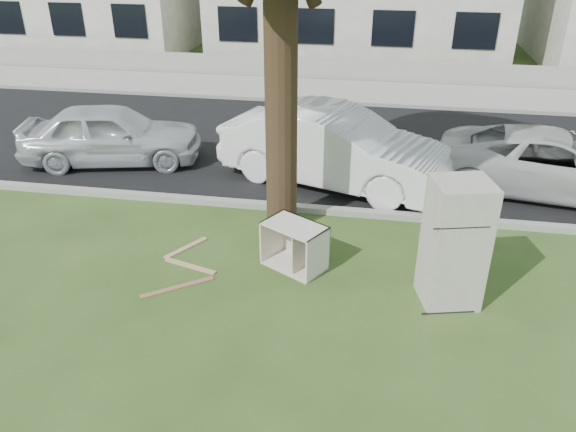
% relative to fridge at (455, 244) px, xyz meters
% --- Properties ---
extents(ground, '(120.00, 120.00, 0.00)m').
position_rel_fridge_xyz_m(ground, '(-2.35, -0.05, -0.93)').
color(ground, '#2B4719').
extents(road, '(120.00, 7.00, 0.01)m').
position_rel_fridge_xyz_m(road, '(-2.35, 5.95, -0.93)').
color(road, black).
rests_on(road, ground).
extents(kerb_near, '(120.00, 0.18, 0.12)m').
position_rel_fridge_xyz_m(kerb_near, '(-2.35, 2.40, -0.93)').
color(kerb_near, gray).
rests_on(kerb_near, ground).
extents(kerb_far, '(120.00, 0.18, 0.12)m').
position_rel_fridge_xyz_m(kerb_far, '(-2.35, 9.50, -0.93)').
color(kerb_far, gray).
rests_on(kerb_far, ground).
extents(sidewalk, '(120.00, 2.80, 0.01)m').
position_rel_fridge_xyz_m(sidewalk, '(-2.35, 10.95, -0.93)').
color(sidewalk, gray).
rests_on(sidewalk, ground).
extents(low_wall, '(120.00, 0.15, 0.70)m').
position_rel_fridge_xyz_m(low_wall, '(-2.35, 12.55, -0.58)').
color(low_wall, gray).
rests_on(low_wall, ground).
extents(fridge, '(0.92, 0.88, 1.87)m').
position_rel_fridge_xyz_m(fridge, '(0.00, 0.00, 0.00)').
color(fridge, beige).
rests_on(fridge, ground).
extents(cabinet, '(1.12, 0.99, 0.74)m').
position_rel_fridge_xyz_m(cabinet, '(-2.32, 0.50, -0.56)').
color(cabinet, white).
rests_on(cabinet, ground).
extents(plank_a, '(0.96, 0.75, 0.02)m').
position_rel_fridge_xyz_m(plank_a, '(-3.95, -0.41, -0.92)').
color(plank_a, '#906445').
rests_on(plank_a, ground).
extents(plank_b, '(0.92, 0.35, 0.02)m').
position_rel_fridge_xyz_m(plank_b, '(-3.95, 0.19, -0.92)').
color(plank_b, tan).
rests_on(plank_b, ground).
extents(plank_c, '(0.54, 0.79, 0.02)m').
position_rel_fridge_xyz_m(plank_c, '(-4.21, 0.72, -0.92)').
color(plank_c, tan).
rests_on(plank_c, ground).
extents(car_center, '(5.03, 3.05, 1.57)m').
position_rel_fridge_xyz_m(car_center, '(-2.02, 3.81, -0.15)').
color(car_center, white).
rests_on(car_center, ground).
extents(car_right, '(4.73, 2.72, 1.24)m').
position_rel_fridge_xyz_m(car_right, '(2.33, 4.13, -0.31)').
color(car_right, beige).
rests_on(car_right, ground).
extents(car_left, '(4.18, 2.40, 1.34)m').
position_rel_fridge_xyz_m(car_left, '(-7.05, 4.11, -0.26)').
color(car_left, silver).
rests_on(car_left, ground).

